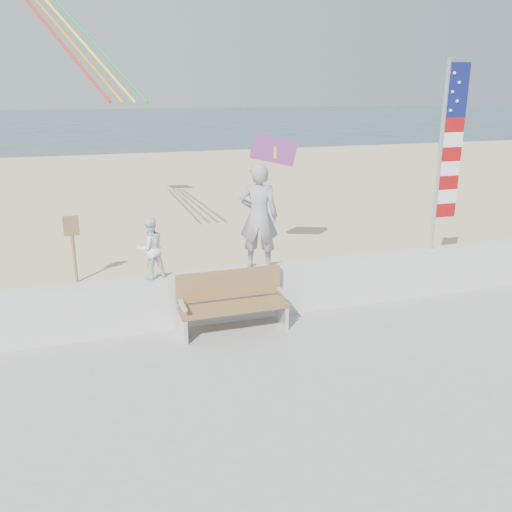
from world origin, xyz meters
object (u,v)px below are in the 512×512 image
(adult, at_px, (259,216))
(flag, at_px, (446,149))
(child, at_px, (150,248))
(bench, at_px, (232,301))

(adult, relative_size, flag, 0.52)
(adult, xyz_separation_m, child, (-1.85, 0.00, -0.40))
(flag, bearing_deg, child, 180.00)
(bench, bearing_deg, child, 159.86)
(child, distance_m, bench, 1.60)
(bench, bearing_deg, flag, 6.10)
(bench, xyz_separation_m, flag, (4.25, 0.45, 2.30))
(adult, xyz_separation_m, flag, (3.64, -0.00, 1.01))
(adult, height_order, flag, flag)
(child, bearing_deg, flag, 161.05)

